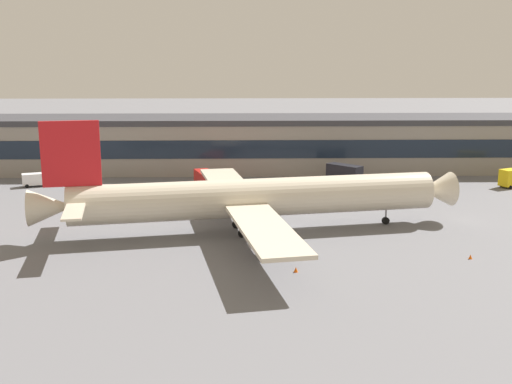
{
  "coord_description": "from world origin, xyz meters",
  "views": [
    {
      "loc": [
        -7.73,
        -88.31,
        24.64
      ],
      "look_at": [
        -5.59,
        2.3,
        5.0
      ],
      "focal_mm": 43.6,
      "sensor_mm": 36.0,
      "label": 1
    }
  ],
  "objects_px": {
    "crew_van": "(37,179)",
    "catering_truck": "(345,174)",
    "fuel_truck": "(206,180)",
    "traffic_cone_1": "(296,270)",
    "airliner": "(250,198)",
    "traffic_cone_2": "(294,256)",
    "traffic_cone_0": "(470,257)"
  },
  "relations": [
    {
      "from": "catering_truck",
      "to": "traffic_cone_0",
      "type": "distance_m",
      "value": 46.56
    },
    {
      "from": "fuel_truck",
      "to": "traffic_cone_0",
      "type": "xyz_separation_m",
      "value": [
        35.32,
        -42.79,
        -1.59
      ]
    },
    {
      "from": "catering_truck",
      "to": "traffic_cone_1",
      "type": "distance_m",
      "value": 52.07
    },
    {
      "from": "catering_truck",
      "to": "fuel_truck",
      "type": "bearing_deg",
      "value": -173.7
    },
    {
      "from": "catering_truck",
      "to": "traffic_cone_2",
      "type": "distance_m",
      "value": 47.41
    },
    {
      "from": "crew_van",
      "to": "airliner",
      "type": "bearing_deg",
      "value": -39.19
    },
    {
      "from": "fuel_truck",
      "to": "catering_truck",
      "type": "distance_m",
      "value": 27.19
    },
    {
      "from": "crew_van",
      "to": "catering_truck",
      "type": "distance_m",
      "value": 60.38
    },
    {
      "from": "airliner",
      "to": "crew_van",
      "type": "relative_size",
      "value": 10.88
    },
    {
      "from": "crew_van",
      "to": "traffic_cone_0",
      "type": "xyz_separation_m",
      "value": [
        68.67,
        -46.66,
        -1.17
      ]
    },
    {
      "from": "crew_van",
      "to": "traffic_cone_0",
      "type": "height_order",
      "value": "crew_van"
    },
    {
      "from": "airliner",
      "to": "traffic_cone_2",
      "type": "height_order",
      "value": "airliner"
    },
    {
      "from": "fuel_truck",
      "to": "traffic_cone_2",
      "type": "xyz_separation_m",
      "value": [
        13.26,
        -42.34,
        -1.51
      ]
    },
    {
      "from": "catering_truck",
      "to": "crew_van",
      "type": "bearing_deg",
      "value": 179.16
    },
    {
      "from": "airliner",
      "to": "traffic_cone_0",
      "type": "distance_m",
      "value": 30.63
    },
    {
      "from": "airliner",
      "to": "catering_truck",
      "type": "bearing_deg",
      "value": 59.86
    },
    {
      "from": "crew_van",
      "to": "traffic_cone_2",
      "type": "relative_size",
      "value": 7.53
    },
    {
      "from": "traffic_cone_0",
      "to": "traffic_cone_2",
      "type": "relative_size",
      "value": 0.78
    },
    {
      "from": "fuel_truck",
      "to": "traffic_cone_1",
      "type": "relative_size",
      "value": 13.97
    },
    {
      "from": "fuel_truck",
      "to": "crew_van",
      "type": "bearing_deg",
      "value": 173.38
    },
    {
      "from": "traffic_cone_2",
      "to": "traffic_cone_1",
      "type": "bearing_deg",
      "value": -92.39
    },
    {
      "from": "airliner",
      "to": "crew_van",
      "type": "bearing_deg",
      "value": 140.81
    },
    {
      "from": "fuel_truck",
      "to": "traffic_cone_2",
      "type": "relative_size",
      "value": 11.82
    },
    {
      "from": "airliner",
      "to": "traffic_cone_2",
      "type": "distance_m",
      "value": 14.36
    },
    {
      "from": "traffic_cone_0",
      "to": "traffic_cone_2",
      "type": "height_order",
      "value": "traffic_cone_2"
    },
    {
      "from": "fuel_truck",
      "to": "airliner",
      "type": "bearing_deg",
      "value": -75.03
    },
    {
      "from": "fuel_truck",
      "to": "crew_van",
      "type": "relative_size",
      "value": 1.57
    },
    {
      "from": "crew_van",
      "to": "traffic_cone_0",
      "type": "distance_m",
      "value": 83.03
    },
    {
      "from": "fuel_truck",
      "to": "traffic_cone_0",
      "type": "relative_size",
      "value": 15.15
    },
    {
      "from": "traffic_cone_0",
      "to": "traffic_cone_2",
      "type": "bearing_deg",
      "value": 178.85
    },
    {
      "from": "crew_van",
      "to": "traffic_cone_1",
      "type": "height_order",
      "value": "crew_van"
    },
    {
      "from": "fuel_truck",
      "to": "crew_van",
      "type": "xyz_separation_m",
      "value": [
        -33.34,
        3.87,
        -0.42
      ]
    }
  ]
}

